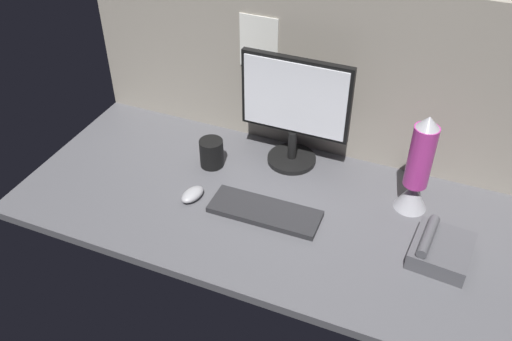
{
  "coord_description": "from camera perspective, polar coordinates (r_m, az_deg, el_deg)",
  "views": [
    {
      "loc": [
        45.23,
        -132.15,
        124.01
      ],
      "look_at": [
        -2.19,
        0.0,
        14.0
      ],
      "focal_mm": 38.72,
      "sensor_mm": 36.0,
      "label": 1
    }
  ],
  "objects": [
    {
      "name": "mug_black_travel",
      "position": [
        2.01,
        -4.61,
        1.82
      ],
      "size": [
        8.71,
        8.71,
        10.58
      ],
      "color": "black",
      "rests_on": "ground_plane"
    },
    {
      "name": "mouse",
      "position": [
        1.89,
        -6.58,
        -2.47
      ],
      "size": [
        7.58,
        10.6,
        3.4
      ],
      "primitive_type": "ellipsoid",
      "rotation": [
        0.0,
        0.0,
        -0.22
      ],
      "color": "#99999E",
      "rests_on": "ground_plane"
    },
    {
      "name": "lava_lamp",
      "position": [
        1.84,
        16.34,
        -0.09
      ],
      "size": [
        10.92,
        10.92,
        35.75
      ],
      "color": "#A5A5AD",
      "rests_on": "ground_plane"
    },
    {
      "name": "cubicle_wall_back",
      "position": [
        1.98,
        6.86,
        10.33
      ],
      "size": [
        180.0,
        5.5,
        65.41
      ],
      "color": "gray",
      "rests_on": "ground_plane"
    },
    {
      "name": "monitor",
      "position": [
        1.94,
        4.02,
        6.49
      ],
      "size": [
        39.41,
        18.0,
        41.57
      ],
      "color": "black",
      "rests_on": "ground_plane"
    },
    {
      "name": "ground_plane",
      "position": [
        1.88,
        2.73,
        -3.92
      ],
      "size": [
        180.0,
        80.0,
        3.0
      ],
      "primitive_type": "cube",
      "color": "#515156"
    },
    {
      "name": "desk_phone",
      "position": [
        1.76,
        18.49,
        -7.74
      ],
      "size": [
        18.54,
        20.36,
        8.8
      ],
      "color": "#4C4C51",
      "rests_on": "ground_plane"
    },
    {
      "name": "keyboard",
      "position": [
        1.83,
        0.92,
        -4.26
      ],
      "size": [
        37.18,
        13.52,
        2.0
      ],
      "primitive_type": "cube",
      "rotation": [
        0.0,
        0.0,
        0.01
      ],
      "color": "#262628",
      "rests_on": "ground_plane"
    }
  ]
}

